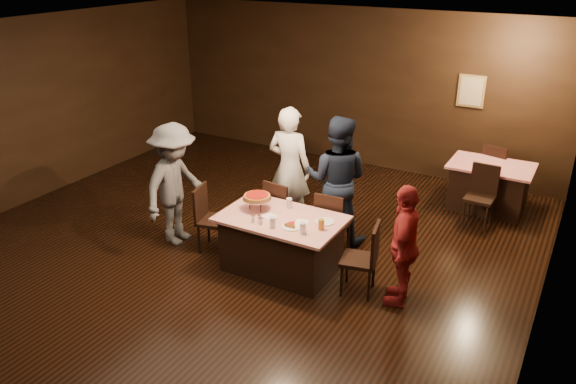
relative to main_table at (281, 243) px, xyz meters
The scene contains 23 objects.
room 2.07m from the main_table, 141.18° to the right, with size 10.00×10.04×3.02m.
main_table is the anchor object (origin of this frame).
back_table 3.88m from the main_table, 59.11° to the left, with size 1.30×0.90×0.77m, color red.
chair_far_left 0.85m from the main_table, 118.07° to the left, with size 0.42×0.42×0.95m, color black.
chair_far_right 0.85m from the main_table, 61.93° to the left, with size 0.42×0.42×0.95m, color black.
chair_end_left 1.10m from the main_table, behind, with size 0.42×0.42×0.95m, color black.
chair_end_right 1.10m from the main_table, ahead, with size 0.42×0.42×0.95m, color black.
chair_back_near 3.30m from the main_table, 52.86° to the left, with size 0.42×0.42×0.95m, color black.
chair_back_far 4.41m from the main_table, 63.12° to the left, with size 0.42×0.42×0.95m, color black.
diner_white_jacket 1.41m from the main_table, 114.57° to the left, with size 0.69×0.45×1.90m, color silver.
diner_navy_hoodie 1.29m from the main_table, 77.22° to the left, with size 0.91×0.71×1.88m, color black.
diner_grey_knit 1.79m from the main_table, behind, with size 1.16×0.67×1.79m, color #5C5D62.
diner_red_shirt 1.68m from the main_table, ahead, with size 0.90×0.37×1.54m, color #A72528.
pizza_stand 0.70m from the main_table, behind, with size 0.38×0.38×0.22m.
plate_with_slice 0.51m from the main_table, 35.75° to the right, with size 0.25×0.25×0.06m.
plate_empty 0.69m from the main_table, 15.26° to the left, with size 0.25×0.25×0.01m, color white.
glass_front_left 0.55m from the main_table, 80.54° to the right, with size 0.08×0.08×0.14m, color silver.
glass_front_right 0.69m from the main_table, 29.05° to the right, with size 0.08×0.08×0.14m, color silver.
glass_amber 0.75m from the main_table, ahead, with size 0.08×0.08×0.14m, color #BF7F26.
glass_back 0.55m from the main_table, 99.46° to the left, with size 0.08×0.08×0.14m, color silver.
condiments 0.55m from the main_table, 122.43° to the right, with size 0.17×0.10×0.09m.
napkin_center 0.49m from the main_table, ahead, with size 0.16×0.16×0.01m, color white.
napkin_left 0.42m from the main_table, 161.57° to the right, with size 0.16×0.16×0.01m, color white.
Camera 1 is at (4.16, -4.94, 3.98)m, focal length 35.00 mm.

